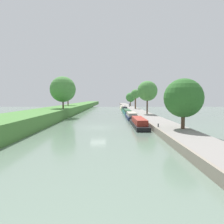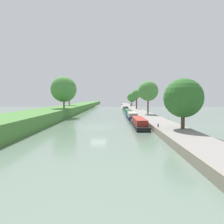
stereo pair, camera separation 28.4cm
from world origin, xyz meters
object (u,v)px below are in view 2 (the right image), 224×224
(narrowboat_black, at_px, (138,123))
(mooring_bollard_near, at_px, (158,125))
(narrowboat_navy, at_px, (132,116))
(narrowboat_teal, at_px, (128,112))
(mooring_bollard_far, at_px, (126,106))
(person_walking, at_px, (131,105))
(narrowboat_cream, at_px, (124,107))
(narrowboat_green, at_px, (126,109))

(narrowboat_black, relative_size, mooring_bollard_near, 29.36)
(narrowboat_navy, xyz_separation_m, narrowboat_teal, (0.14, 14.92, -0.06))
(narrowboat_navy, bearing_deg, mooring_bollard_near, -84.73)
(mooring_bollard_far, bearing_deg, narrowboat_teal, -92.70)
(narrowboat_navy, bearing_deg, person_walking, 85.57)
(narrowboat_teal, xyz_separation_m, mooring_bollard_far, (1.76, 37.33, 0.51))
(narrowboat_navy, height_order, narrowboat_cream, narrowboat_navy)
(person_walking, relative_size, mooring_bollard_near, 3.69)
(narrowboat_black, bearing_deg, narrowboat_navy, 89.96)
(narrowboat_navy, xyz_separation_m, mooring_bollard_near, (1.90, -20.57, 0.45))
(narrowboat_black, xyz_separation_m, mooring_bollard_far, (1.90, 65.86, 0.44))
(person_walking, bearing_deg, mooring_bollard_near, -91.32)
(narrowboat_green, height_order, mooring_bollard_near, narrowboat_green)
(person_walking, bearing_deg, mooring_bollard_far, 99.77)
(narrowboat_navy, relative_size, narrowboat_green, 0.98)
(narrowboat_green, distance_m, mooring_bollard_far, 22.82)
(narrowboat_black, bearing_deg, narrowboat_green, 89.68)
(narrowboat_teal, height_order, mooring_bollard_near, narrowboat_teal)
(narrowboat_green, relative_size, narrowboat_cream, 0.76)
(narrowboat_green, xyz_separation_m, mooring_bollard_near, (1.67, -50.06, 0.38))
(narrowboat_navy, distance_m, narrowboat_teal, 14.92)
(person_walking, bearing_deg, narrowboat_cream, 153.05)
(narrowboat_green, distance_m, narrowboat_cream, 15.76)
(person_walking, bearing_deg, narrowboat_black, -93.39)
(mooring_bollard_far, bearing_deg, person_walking, -80.23)
(mooring_bollard_near, distance_m, mooring_bollard_far, 72.81)
(mooring_bollard_near, bearing_deg, narrowboat_teal, 92.84)
(narrowboat_green, xyz_separation_m, person_walking, (3.15, 14.14, 1.03))
(narrowboat_cream, bearing_deg, mooring_bollard_near, -88.52)
(narrowboat_navy, height_order, person_walking, person_walking)
(mooring_bollard_far, bearing_deg, narrowboat_cream, -103.65)
(narrowboat_cream, distance_m, person_walking, 3.76)
(person_walking, xyz_separation_m, mooring_bollard_far, (-1.48, 8.61, -0.65))
(narrowboat_green, distance_m, person_walking, 14.53)
(person_walking, distance_m, mooring_bollard_near, 64.22)
(narrowboat_black, height_order, narrowboat_green, narrowboat_green)
(narrowboat_teal, distance_m, mooring_bollard_far, 37.37)
(narrowboat_teal, height_order, mooring_bollard_far, narrowboat_teal)
(narrowboat_cream, bearing_deg, narrowboat_teal, -90.11)
(narrowboat_cream, height_order, mooring_bollard_far, mooring_bollard_far)
(mooring_bollard_near, bearing_deg, narrowboat_black, 105.32)
(narrowboat_navy, relative_size, narrowboat_teal, 0.69)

